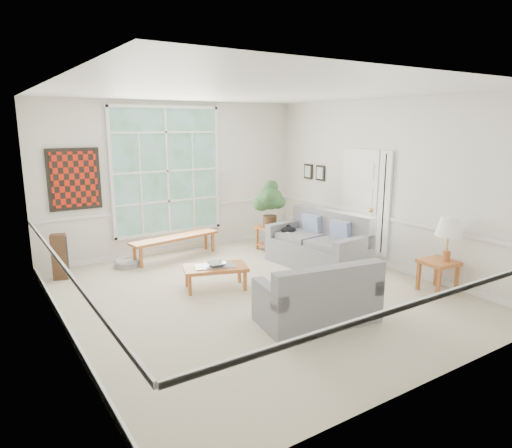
{
  "coord_description": "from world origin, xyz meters",
  "views": [
    {
      "loc": [
        -3.63,
        -5.55,
        2.55
      ],
      "look_at": [
        0.1,
        0.2,
        1.05
      ],
      "focal_mm": 32.0,
      "sensor_mm": 36.0,
      "label": 1
    }
  ],
  "objects_px": {
    "end_table": "(271,238)",
    "coffee_table": "(216,277)",
    "loveseat_front": "(317,291)",
    "side_table": "(438,276)",
    "loveseat_right": "(317,240)"
  },
  "relations": [
    {
      "from": "end_table",
      "to": "coffee_table",
      "type": "bearing_deg",
      "value": -145.41
    },
    {
      "from": "loveseat_front",
      "to": "side_table",
      "type": "xyz_separation_m",
      "value": [
        2.28,
        -0.19,
        -0.17
      ]
    },
    {
      "from": "loveseat_front",
      "to": "end_table",
      "type": "relative_size",
      "value": 3.04
    },
    {
      "from": "loveseat_front",
      "to": "end_table",
      "type": "xyz_separation_m",
      "value": [
        1.49,
        3.21,
        -0.16
      ]
    },
    {
      "from": "coffee_table",
      "to": "side_table",
      "type": "relative_size",
      "value": 1.97
    },
    {
      "from": "loveseat_right",
      "to": "coffee_table",
      "type": "bearing_deg",
      "value": 174.23
    },
    {
      "from": "end_table",
      "to": "loveseat_front",
      "type": "bearing_deg",
      "value": -114.88
    },
    {
      "from": "loveseat_right",
      "to": "side_table",
      "type": "relative_size",
      "value": 3.65
    },
    {
      "from": "coffee_table",
      "to": "end_table",
      "type": "height_order",
      "value": "end_table"
    },
    {
      "from": "loveseat_front",
      "to": "coffee_table",
      "type": "relative_size",
      "value": 1.56
    },
    {
      "from": "coffee_table",
      "to": "end_table",
      "type": "relative_size",
      "value": 1.96
    },
    {
      "from": "loveseat_right",
      "to": "side_table",
      "type": "bearing_deg",
      "value": -77.35
    },
    {
      "from": "coffee_table",
      "to": "side_table",
      "type": "height_order",
      "value": "side_table"
    },
    {
      "from": "side_table",
      "to": "end_table",
      "type": "bearing_deg",
      "value": 103.18
    },
    {
      "from": "coffee_table",
      "to": "side_table",
      "type": "xyz_separation_m",
      "value": [
        2.83,
        -1.99,
        0.07
      ]
    }
  ]
}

